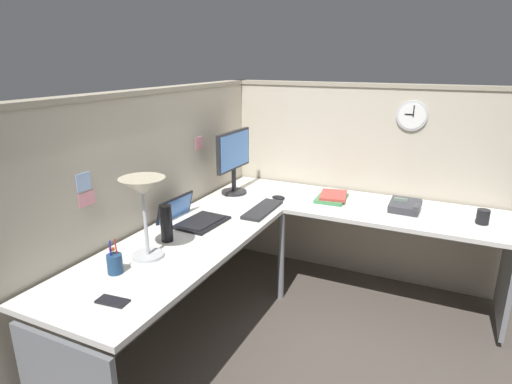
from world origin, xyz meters
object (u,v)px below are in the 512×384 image
computer_mouse (279,198)px  pen_cup (115,263)px  office_phone (406,207)px  cell_phone (113,301)px  book_stack (332,197)px  keyboard (263,209)px  desk_lamp_dome (143,193)px  coffee_mug (483,217)px  thermos_flask (166,223)px  monitor (234,157)px  wall_clock (412,116)px  laptop (190,218)px

computer_mouse → pen_cup: size_ratio=0.58×
computer_mouse → pen_cup: pen_cup is taller
pen_cup → office_phone: (1.56, -1.20, -0.02)m
cell_phone → book_stack: (1.82, -0.48, 0.02)m
keyboard → desk_lamp_dome: size_ratio=0.97×
office_phone → cell_phone: bearing=150.1°
pen_cup → coffee_mug: (1.54, -1.68, -0.00)m
thermos_flask → pen_cup: bearing=-179.4°
monitor → cell_phone: bearing=-170.7°
cell_phone → wall_clock: (2.13, -0.96, 0.62)m
cell_phone → wall_clock: bearing=-30.3°
monitor → cell_phone: monitor is taller
keyboard → office_phone: (0.42, -0.91, 0.03)m
desk_lamp_dome → office_phone: 1.81m
coffee_mug → computer_mouse: bearing=94.7°
desk_lamp_dome → office_phone: bearing=-41.1°
desk_lamp_dome → pen_cup: desk_lamp_dome is taller
pen_cup → cell_phone: bearing=-139.8°
desk_lamp_dome → book_stack: 1.56m
computer_mouse → desk_lamp_dome: desk_lamp_dome is taller
cell_phone → laptop: bearing=8.2°
laptop → book_stack: 1.11m
monitor → wall_clock: 1.37m
keyboard → desk_lamp_dome: bearing=163.7°
desk_lamp_dome → thermos_flask: size_ratio=2.02×
laptop → coffee_mug: size_ratio=4.18×
computer_mouse → book_stack: (0.18, -0.37, 0.00)m
laptop → cell_phone: 1.00m
pen_cup → cell_phone: 0.28m
monitor → pen_cup: (-1.43, -0.09, -0.24)m
keyboard → thermos_flask: (-0.71, 0.29, 0.10)m
coffee_mug → pen_cup: bearing=132.4°
cell_phone → coffee_mug: (1.75, -1.50, 0.04)m
cell_phone → keyboard: bearing=-10.5°
office_phone → wall_clock: wall_clock is taller
monitor → wall_clock: size_ratio=2.27×
thermos_flask → computer_mouse: bearing=-16.9°
monitor → book_stack: 0.82m
cell_phone → coffee_mug: bearing=-46.5°
laptop → cell_phone: bearing=-165.9°
computer_mouse → thermos_flask: bearing=163.1°
keyboard → thermos_flask: size_ratio=1.95×
laptop → coffee_mug: 1.91m
monitor → laptop: bearing=-177.9°
laptop → computer_mouse: size_ratio=3.86×
computer_mouse → wall_clock: bearing=-59.9°
laptop → office_phone: (0.80, -1.27, 0.01)m
keyboard → cell_phone: 1.36m
monitor → cell_phone: (-1.64, -0.27, -0.29)m
thermos_flask → wall_clock: size_ratio=1.00×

